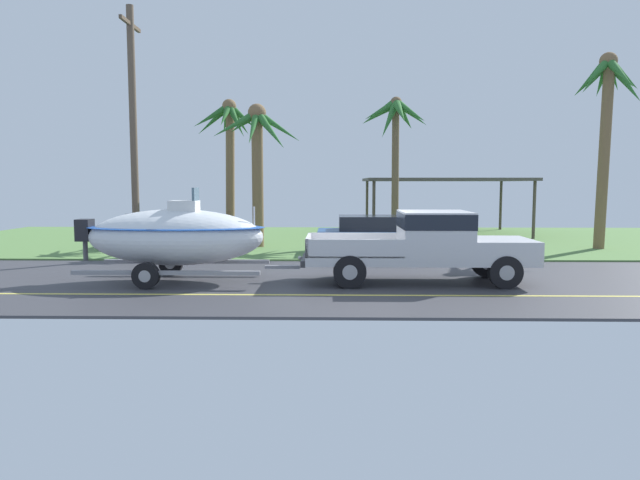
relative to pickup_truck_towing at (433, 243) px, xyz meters
name	(u,v)px	position (x,y,z in m)	size (l,w,h in m)	color
ground	(348,247)	(-1.93, 8.40, -1.03)	(36.00, 22.00, 0.11)	#38383D
pickup_truck_towing	(433,243)	(0.00, 0.00, 0.00)	(5.91, 2.01, 1.82)	silver
boat_on_trailer	(175,237)	(-6.58, 0.00, 0.14)	(5.72, 2.40, 2.41)	gray
parked_sedan_near	(379,236)	(-0.91, 5.83, -0.35)	(4.42, 1.92, 1.38)	#234C89
parked_sedan_far	(170,231)	(-8.92, 7.79, -0.35)	(4.52, 1.88, 1.38)	black
carport_awning	(443,181)	(2.86, 14.01, 1.64)	(7.63, 5.71, 2.77)	#4C4238
palm_tree_near_left	(607,103)	(7.56, 7.31, 4.43)	(2.65, 3.17, 7.32)	brown
palm_tree_near_right	(396,126)	(0.04, 9.55, 3.85)	(2.92, 3.38, 6.06)	brown
palm_tree_mid	(258,145)	(-5.44, 7.79, 2.98)	(3.47, 3.16, 5.56)	brown
palm_tree_far_left	(229,137)	(-6.87, 9.60, 3.42)	(2.83, 2.61, 5.99)	brown
utility_pole	(133,130)	(-9.15, 4.61, 3.28)	(0.24, 1.80, 8.28)	brown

